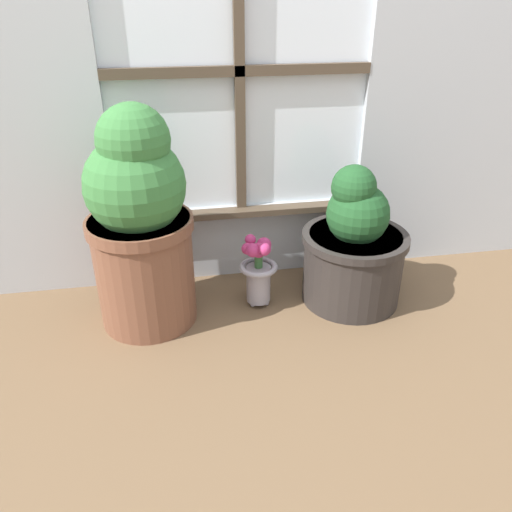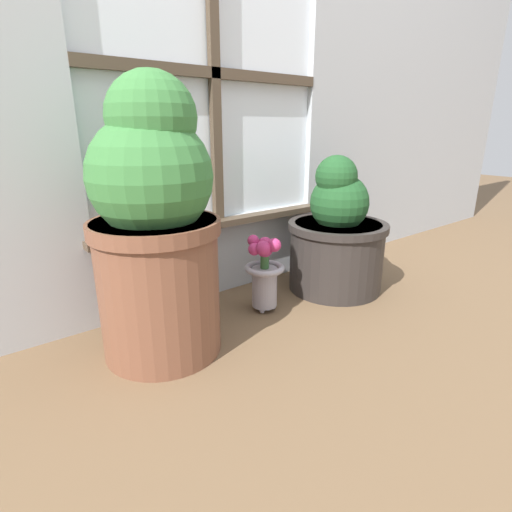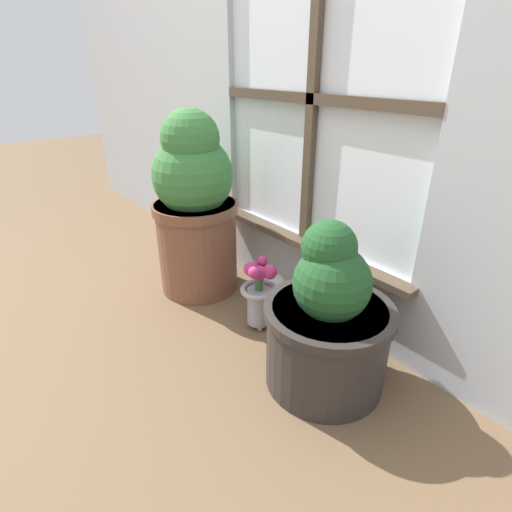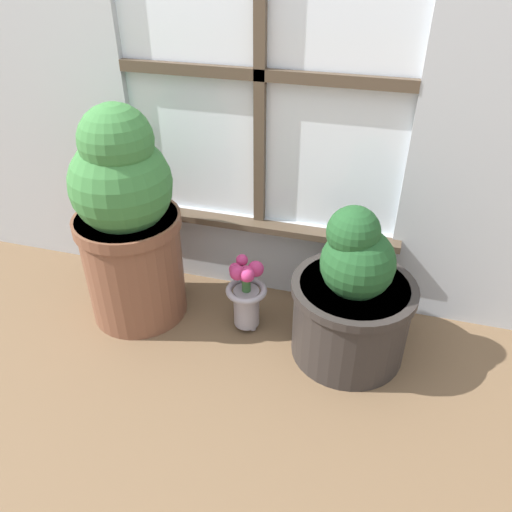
% 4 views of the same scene
% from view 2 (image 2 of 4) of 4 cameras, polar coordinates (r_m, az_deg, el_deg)
% --- Properties ---
extents(ground_plane, '(10.00, 10.00, 0.00)m').
position_cam_2_polar(ground_plane, '(1.28, 7.51, -11.64)').
color(ground_plane, brown).
extents(potted_plant_left, '(0.35, 0.35, 0.76)m').
position_cam_2_polar(potted_plant_left, '(1.11, -14.15, 4.10)').
color(potted_plant_left, brown).
rests_on(potted_plant_left, ground_plane).
extents(potted_plant_right, '(0.39, 0.39, 0.53)m').
position_cam_2_polar(potted_plant_right, '(1.60, 11.45, 2.57)').
color(potted_plant_right, '#2D2826').
rests_on(potted_plant_right, ground_plane).
extents(flower_vase, '(0.14, 0.14, 0.28)m').
position_cam_2_polar(flower_vase, '(1.39, 1.20, -2.15)').
color(flower_vase, '#99939E').
rests_on(flower_vase, ground_plane).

